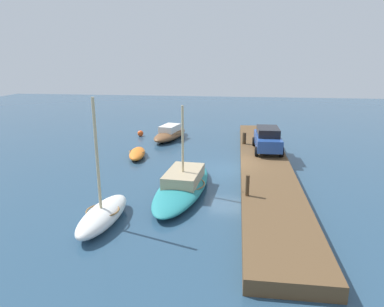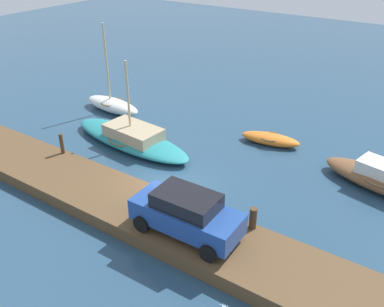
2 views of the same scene
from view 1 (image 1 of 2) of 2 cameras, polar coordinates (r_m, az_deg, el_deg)
The scene contains 10 objects.
ground_plane at distance 22.27m, azimuth 6.17°, elevation -2.66°, with size 84.00×84.00×0.00m, color navy.
dock_platform at distance 22.26m, azimuth 11.87°, elevation -2.15°, with size 24.25×3.01×0.57m, color brown.
motorboat_brown at distance 30.32m, azimuth -3.62°, elevation 3.29°, with size 5.67×2.90×1.24m.
rowboat_white at distance 15.56m, azimuth -14.36°, elevation -9.60°, with size 4.27×1.58×5.44m.
sailboat_teal at distance 18.46m, azimuth -1.49°, elevation -5.03°, with size 7.99×2.94×4.60m.
dinghy_orange at distance 25.07m, azimuth -8.96°, elevation 0.01°, with size 3.29×1.59×0.57m.
mooring_post_west at distance 16.67m, azimuth 9.06°, elevation -5.20°, with size 0.18×0.18×1.02m, color #47331E.
mooring_post_mid_west at distance 26.52m, azimuth 8.55°, elevation 2.48°, with size 0.28×0.28×0.86m, color #47331E.
parked_car at distance 24.70m, azimuth 12.25°, elevation 2.35°, with size 4.04×1.91×1.66m.
marker_buoy at distance 31.74m, azimuth -8.43°, elevation 3.28°, with size 0.53×0.53×0.53m, color #E54C19.
Camera 1 is at (-21.16, -0.34, 6.94)m, focal length 32.59 mm.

